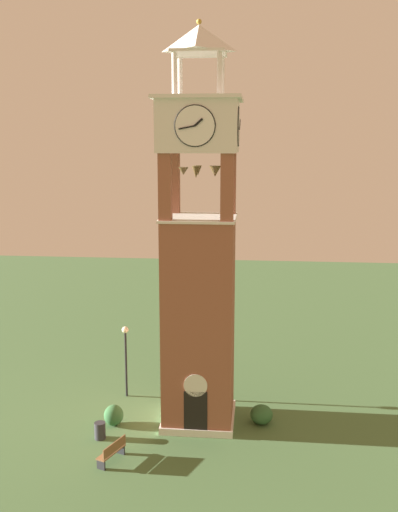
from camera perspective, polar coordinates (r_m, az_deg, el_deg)
The scene contains 7 objects.
ground at distance 30.86m, azimuth 0.00°, elevation -15.36°, with size 80.00×80.00×0.00m, color #476B3D.
clock_tower at distance 28.28m, azimuth 0.00°, elevation -1.38°, with size 3.89×3.89×18.90m.
park_bench at distance 27.45m, azimuth -8.27°, elevation -17.95°, with size 1.02×1.65×0.95m.
lamp_post at distance 32.64m, azimuth -7.00°, elevation -8.72°, with size 0.36×0.36×3.94m.
trash_bin at distance 29.39m, azimuth -9.42°, elevation -16.09°, with size 0.52×0.52×0.80m, color #2D2D33.
shrub_near_entry at distance 30.48m, azimuth -8.13°, elevation -14.78°, with size 0.95×0.95×1.02m, color #336638.
shrub_left_of_tower at distance 30.51m, azimuth 5.97°, elevation -14.78°, with size 1.11×1.11×0.94m, color #336638.
Camera 1 is at (2.68, -27.48, 13.79)m, focal length 41.99 mm.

